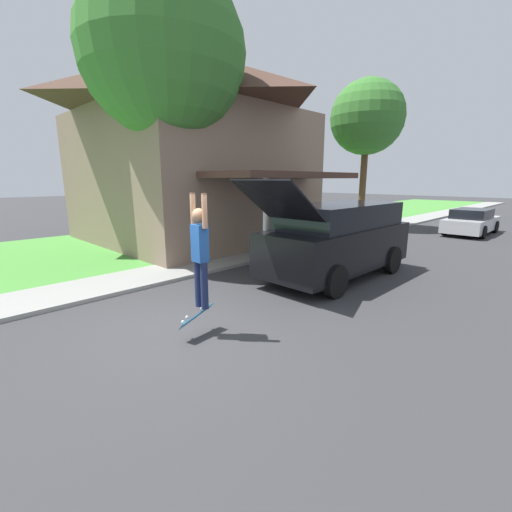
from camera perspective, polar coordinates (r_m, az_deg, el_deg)
The scene contains 10 objects.
ground_plane at distance 6.70m, azimuth -11.95°, elevation -11.74°, with size 120.00×120.00×0.00m, color #333335.
lawn at distance 16.33m, azimuth -9.87°, elevation 2.95°, with size 10.00×80.00×0.08m.
sidewalk at distance 13.04m, azimuth 1.42°, elevation 0.75°, with size 1.80×80.00×0.10m.
house at distance 16.29m, azimuth -10.99°, elevation 17.76°, with size 11.61×8.87×8.03m.
lawn_tree_near at distance 12.27m, azimuth -15.15°, elevation 29.72°, with size 4.98×4.98×8.85m.
lawn_tree_far at distance 20.68m, azimuth 18.03°, elevation 21.03°, with size 3.93×3.93×7.88m.
suv_parked at distance 9.88m, azimuth 13.52°, elevation 2.84°, with size 2.11×5.72×2.75m.
car_down_street at distance 20.70m, azimuth 32.24°, elevation 4.86°, with size 1.86×4.35×1.29m.
skateboarder at distance 5.85m, azimuth -9.31°, elevation 0.96°, with size 0.41×0.23×1.97m.
skateboard at distance 6.24m, azimuth -9.83°, elevation -9.68°, with size 0.32×0.77×0.33m.
Camera 1 is at (5.17, -3.27, 2.73)m, focal length 24.00 mm.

